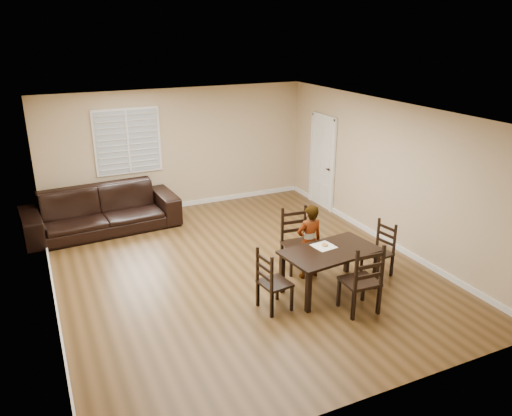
# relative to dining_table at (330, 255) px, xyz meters

# --- Properties ---
(ground) EXTENTS (7.00, 7.00, 0.00)m
(ground) POSITION_rel_dining_table_xyz_m (-0.99, 1.24, -0.61)
(ground) COLOR brown
(ground) RESTS_ON ground
(room) EXTENTS (6.04, 7.04, 2.72)m
(room) POSITION_rel_dining_table_xyz_m (-0.95, 1.41, 1.20)
(room) COLOR tan
(room) RESTS_ON ground
(dining_table) EXTENTS (1.57, 1.00, 0.70)m
(dining_table) POSITION_rel_dining_table_xyz_m (0.00, 0.00, 0.00)
(dining_table) COLOR black
(dining_table) RESTS_ON ground
(chair_near) EXTENTS (0.53, 0.50, 1.08)m
(chair_near) POSITION_rel_dining_table_xyz_m (-0.08, 0.96, -0.12)
(chair_near) COLOR black
(chair_near) RESTS_ON ground
(chair_far) EXTENTS (0.52, 0.49, 1.10)m
(chair_far) POSITION_rel_dining_table_xyz_m (0.07, -0.81, -0.11)
(chair_far) COLOR black
(chair_far) RESTS_ON ground
(chair_left) EXTENTS (0.46, 0.48, 0.97)m
(chair_left) POSITION_rel_dining_table_xyz_m (-1.13, -0.13, -0.17)
(chair_left) COLOR black
(chair_left) RESTS_ON ground
(chair_right) EXTENTS (0.45, 0.47, 0.92)m
(chair_right) POSITION_rel_dining_table_xyz_m (1.13, 0.13, -0.19)
(chair_right) COLOR black
(chair_right) RESTS_ON ground
(child) EXTENTS (0.47, 0.31, 1.27)m
(child) POSITION_rel_dining_table_xyz_m (-0.06, 0.54, 0.03)
(child) COLOR gray
(child) RESTS_ON ground
(napkin) EXTENTS (0.36, 0.36, 0.00)m
(napkin) POSITION_rel_dining_table_xyz_m (-0.02, 0.17, 0.09)
(napkin) COLOR #F0E7CF
(napkin) RESTS_ON dining_table
(donut) EXTENTS (0.10, 0.10, 0.04)m
(donut) POSITION_rel_dining_table_xyz_m (-0.00, 0.17, 0.11)
(donut) COLOR gold
(donut) RESTS_ON napkin
(sofa) EXTENTS (3.08, 1.38, 0.88)m
(sofa) POSITION_rel_dining_table_xyz_m (-2.85, 4.02, -0.17)
(sofa) COLOR black
(sofa) RESTS_ON ground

